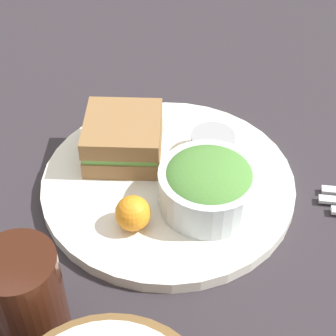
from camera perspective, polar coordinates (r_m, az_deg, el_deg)
ground_plane at (r=0.76m, az=-0.00°, el=-2.04°), size 4.00×4.00×0.00m
plate at (r=0.75m, az=-0.00°, el=-1.58°), size 0.34×0.34×0.02m
sandwich at (r=0.77m, az=-4.57°, el=3.08°), size 0.12×0.12×0.06m
salad_bowl at (r=0.70m, az=4.14°, el=-1.67°), size 0.13×0.13×0.07m
dressing_cup at (r=0.77m, az=4.54°, el=2.34°), size 0.06×0.06×0.03m
orange_wedge at (r=0.68m, az=-3.59°, el=-4.61°), size 0.04×0.04×0.04m
drink_glass at (r=0.60m, az=-14.30°, el=-12.47°), size 0.08×0.08×0.12m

